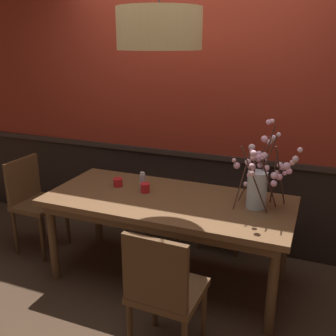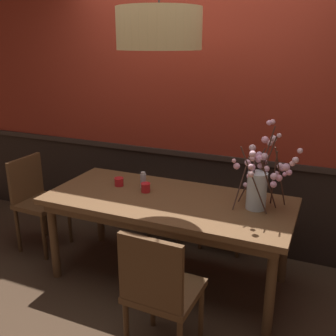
{
  "view_description": "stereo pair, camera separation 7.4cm",
  "coord_description": "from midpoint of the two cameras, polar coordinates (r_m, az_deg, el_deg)",
  "views": [
    {
      "loc": [
        1.07,
        -2.66,
        1.93
      ],
      "look_at": [
        0.0,
        0.0,
        0.99
      ],
      "focal_mm": 41.58,
      "sensor_mm": 36.0,
      "label": 1
    },
    {
      "loc": [
        1.14,
        -2.63,
        1.93
      ],
      "look_at": [
        0.0,
        0.0,
        0.99
      ],
      "focal_mm": 41.58,
      "sensor_mm": 36.0,
      "label": 2
    }
  ],
  "objects": [
    {
      "name": "chair_head_west_end",
      "position": [
        3.91,
        -18.26,
        -4.05
      ],
      "size": [
        0.39,
        0.43,
        0.89
      ],
      "color": "brown",
      "rests_on": "ground"
    },
    {
      "name": "chair_far_side_left",
      "position": [
        4.04,
        1.4,
        -2.05
      ],
      "size": [
        0.41,
        0.44,
        0.97
      ],
      "color": "brown",
      "rests_on": "ground"
    },
    {
      "name": "back_wall",
      "position": [
        3.65,
        5.65,
        10.08
      ],
      "size": [
        5.86,
        0.14,
        2.88
      ],
      "color": "black",
      "rests_on": "ground"
    },
    {
      "name": "vase_with_blossoms",
      "position": [
        2.94,
        13.93,
        -2.03
      ],
      "size": [
        0.49,
        0.45,
        0.65
      ],
      "color": "silver",
      "rests_on": "dining_table"
    },
    {
      "name": "chair_near_side_right",
      "position": [
        2.44,
        -0.33,
        -17.33
      ],
      "size": [
        0.43,
        0.43,
        0.91
      ],
      "color": "brown",
      "rests_on": "ground"
    },
    {
      "name": "dining_table",
      "position": [
        3.14,
        0.68,
        -5.86
      ],
      "size": [
        1.96,
        0.88,
        0.74
      ],
      "color": "brown",
      "rests_on": "ground"
    },
    {
      "name": "chair_far_side_right",
      "position": [
        3.83,
        9.35,
        -3.4
      ],
      "size": [
        0.44,
        0.42,
        0.98
      ],
      "color": "brown",
      "rests_on": "ground"
    },
    {
      "name": "condiment_bottle",
      "position": [
        3.31,
        -3.01,
        -1.81
      ],
      "size": [
        0.05,
        0.05,
        0.14
      ],
      "color": "#ADADB2",
      "rests_on": "dining_table"
    },
    {
      "name": "candle_holder_nearer_edge",
      "position": [
        3.38,
        -6.58,
        -2.0
      ],
      "size": [
        0.08,
        0.08,
        0.07
      ],
      "color": "red",
      "rests_on": "dining_table"
    },
    {
      "name": "ground_plane",
      "position": [
        3.46,
        0.64,
        -15.84
      ],
      "size": [
        24.0,
        24.0,
        0.0
      ],
      "primitive_type": "plane",
      "color": "#422D1E"
    },
    {
      "name": "candle_holder_nearer_center",
      "position": [
        3.22,
        -2.65,
        -2.87
      ],
      "size": [
        0.08,
        0.08,
        0.08
      ],
      "color": "red",
      "rests_on": "dining_table"
    },
    {
      "name": "pendant_lamp",
      "position": [
        2.81,
        -0.51,
        19.74
      ],
      "size": [
        0.59,
        0.59,
        1.0
      ],
      "color": "tan"
    }
  ]
}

